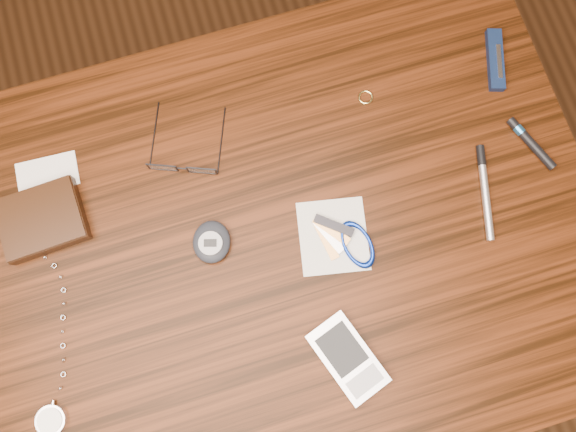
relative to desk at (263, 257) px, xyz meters
name	(u,v)px	position (x,y,z in m)	size (l,w,h in m)	color
ground	(273,289)	(0.00, 0.00, -0.65)	(3.80, 3.80, 0.00)	#472814
desk	(263,257)	(0.00, 0.00, 0.00)	(1.00, 0.70, 0.75)	#3B1909
wallet_and_card	(42,219)	(-0.29, 0.13, 0.11)	(0.12, 0.15, 0.03)	black
eyeglasses	(183,165)	(-0.07, 0.15, 0.11)	(0.14, 0.14, 0.02)	black
gold_ring	(366,97)	(0.22, 0.18, 0.10)	(0.02, 0.02, 0.00)	#EED877
pocket_watch	(50,410)	(-0.34, -0.13, 0.11)	(0.10, 0.32, 0.01)	silver
pda_phone	(347,358)	(0.07, -0.18, 0.11)	(0.10, 0.13, 0.02)	silver
pedometer	(212,242)	(-0.06, 0.03, 0.11)	(0.07, 0.07, 0.03)	black
notepad_keys	(345,240)	(0.12, -0.03, 0.11)	(0.12, 0.13, 0.01)	white
pocket_knife	(495,60)	(0.43, 0.17, 0.11)	(0.05, 0.10, 0.01)	#111A37
silver_pen	(484,185)	(0.34, -0.01, 0.11)	(0.05, 0.14, 0.01)	silver
black_blue_pen	(530,142)	(0.43, 0.04, 0.11)	(0.05, 0.09, 0.01)	black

